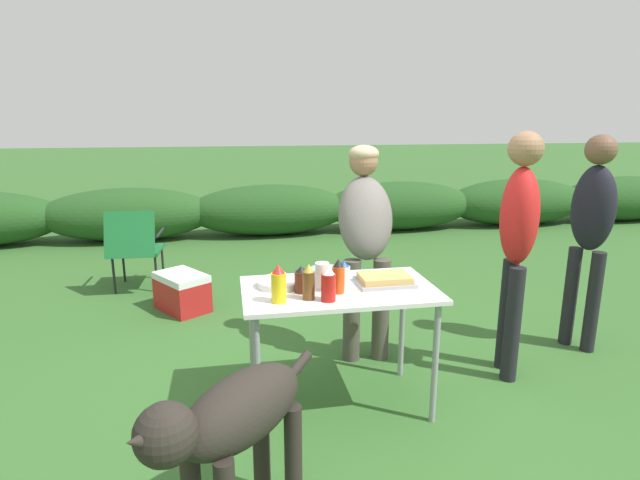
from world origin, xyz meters
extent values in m
plane|color=#336028|center=(0.00, 0.00, 0.00)|extent=(60.00, 60.00, 0.00)
ellipsoid|color=#234C1E|center=(-2.00, 4.65, 0.37)|extent=(2.40, 0.90, 0.74)
ellipsoid|color=#234C1E|center=(0.00, 4.65, 0.37)|extent=(2.40, 0.90, 0.74)
ellipsoid|color=#234C1E|center=(2.00, 4.65, 0.37)|extent=(2.40, 0.90, 0.74)
ellipsoid|color=#234C1E|center=(4.00, 4.65, 0.37)|extent=(2.40, 0.90, 0.74)
ellipsoid|color=#234C1E|center=(6.00, 4.65, 0.37)|extent=(2.40, 0.90, 0.74)
cube|color=silver|center=(0.00, 0.00, 0.73)|extent=(1.10, 0.64, 0.02)
cylinder|color=gray|center=(-0.49, -0.27, 0.36)|extent=(0.04, 0.04, 0.71)
cylinder|color=gray|center=(0.49, -0.27, 0.36)|extent=(0.04, 0.04, 0.71)
cylinder|color=gray|center=(-0.49, 0.27, 0.36)|extent=(0.04, 0.04, 0.71)
cylinder|color=gray|center=(0.49, 0.27, 0.36)|extent=(0.04, 0.04, 0.71)
cube|color=#9E9EA3|center=(0.28, 0.02, 0.75)|extent=(0.33, 0.24, 0.02)
cube|color=tan|center=(0.28, 0.02, 0.78)|extent=(0.29, 0.20, 0.04)
cylinder|color=white|center=(-0.33, 0.09, 0.76)|extent=(0.25, 0.25, 0.04)
ellipsoid|color=#99B2CC|center=(-0.05, 0.17, 0.78)|extent=(0.24, 0.24, 0.08)
cylinder|color=white|center=(-0.09, 0.02, 0.81)|extent=(0.08, 0.08, 0.15)
cylinder|color=silver|center=(0.03, 0.00, 0.80)|extent=(0.07, 0.07, 0.13)
cone|color=#194793|center=(0.03, 0.00, 0.88)|extent=(0.06, 0.06, 0.04)
cylinder|color=brown|center=(-0.20, -0.15, 0.82)|extent=(0.07, 0.07, 0.15)
cone|color=gold|center=(-0.20, -0.15, 0.91)|extent=(0.06, 0.06, 0.04)
cylinder|color=red|center=(-0.10, -0.19, 0.81)|extent=(0.08, 0.08, 0.15)
cone|color=white|center=(-0.10, -0.19, 0.91)|extent=(0.07, 0.07, 0.04)
cylinder|color=#562314|center=(-0.22, -0.04, 0.80)|extent=(0.08, 0.08, 0.12)
cone|color=black|center=(-0.22, -0.04, 0.88)|extent=(0.07, 0.07, 0.03)
cylinder|color=#CC4214|center=(-0.02, -0.08, 0.82)|extent=(0.07, 0.07, 0.15)
cone|color=black|center=(-0.02, -0.08, 0.91)|extent=(0.06, 0.06, 0.04)
cylinder|color=yellow|center=(-0.36, -0.16, 0.82)|extent=(0.08, 0.08, 0.16)
cone|color=red|center=(-0.36, -0.16, 0.92)|extent=(0.07, 0.07, 0.04)
cylinder|color=#4C473D|center=(0.22, 0.56, 0.37)|extent=(0.12, 0.12, 0.73)
cylinder|color=#4C473D|center=(0.43, 0.54, 0.37)|extent=(0.12, 0.12, 0.73)
ellipsoid|color=slate|center=(0.33, 0.66, 1.01)|extent=(0.42, 0.51, 0.65)
sphere|color=#936B4C|center=(0.34, 0.77, 1.39)|extent=(0.20, 0.20, 0.20)
ellipsoid|color=tan|center=(0.34, 0.77, 1.44)|extent=(0.21, 0.21, 0.12)
cylinder|color=black|center=(1.90, 0.51, 0.38)|extent=(0.10, 0.10, 0.76)
cylinder|color=black|center=(1.98, 0.36, 0.38)|extent=(0.10, 0.10, 0.76)
ellipsoid|color=black|center=(1.94, 0.44, 1.06)|extent=(0.33, 0.37, 0.61)
sphere|color=brown|center=(1.94, 0.44, 1.47)|extent=(0.21, 0.21, 0.21)
cylinder|color=black|center=(1.23, 0.25, 0.39)|extent=(0.10, 0.10, 0.77)
cylinder|color=black|center=(1.17, 0.08, 0.39)|extent=(0.10, 0.10, 0.77)
ellipsoid|color=red|center=(1.20, 0.17, 1.08)|extent=(0.32, 0.38, 0.62)
sphere|color=#936B4C|center=(1.20, 0.17, 1.50)|extent=(0.21, 0.21, 0.21)
cylinder|color=#28231E|center=(-0.37, -0.78, 0.25)|extent=(0.08, 0.08, 0.50)
cylinder|color=#28231E|center=(-0.50, -0.65, 0.25)|extent=(0.08, 0.08, 0.50)
ellipsoid|color=#28231E|center=(-0.58, -0.86, 0.57)|extent=(0.64, 0.64, 0.28)
sphere|color=#28231E|center=(-0.84, -1.12, 0.67)|extent=(0.22, 0.22, 0.22)
cone|color=#28231E|center=(-0.90, -1.19, 0.69)|extent=(0.19, 0.19, 0.15)
cylinder|color=#28231E|center=(-0.33, -0.60, 0.58)|extent=(0.17, 0.17, 0.11)
cube|color=#19602D|center=(-1.52, 2.49, 0.39)|extent=(0.48, 0.48, 0.03)
cube|color=#19602D|center=(-1.54, 2.21, 0.61)|extent=(0.47, 0.18, 0.44)
cylinder|color=black|center=(-1.73, 2.30, 0.19)|extent=(0.02, 0.02, 0.38)
cylinder|color=black|center=(-1.33, 2.28, 0.19)|extent=(0.02, 0.02, 0.38)
cylinder|color=black|center=(-1.72, 2.70, 0.19)|extent=(0.02, 0.02, 0.38)
cylinder|color=black|center=(-1.32, 2.68, 0.19)|extent=(0.02, 0.02, 0.38)
cylinder|color=black|center=(-1.75, 2.50, 0.56)|extent=(0.04, 0.41, 0.02)
cylinder|color=black|center=(-1.29, 2.48, 0.56)|extent=(0.04, 0.41, 0.02)
cube|color=#B21E1E|center=(-1.04, 1.75, 0.14)|extent=(0.54, 0.58, 0.28)
cube|color=silver|center=(-1.04, 1.75, 0.31)|extent=(0.54, 0.58, 0.06)
camera|label=1|loc=(-0.60, -2.63, 1.68)|focal=28.00mm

